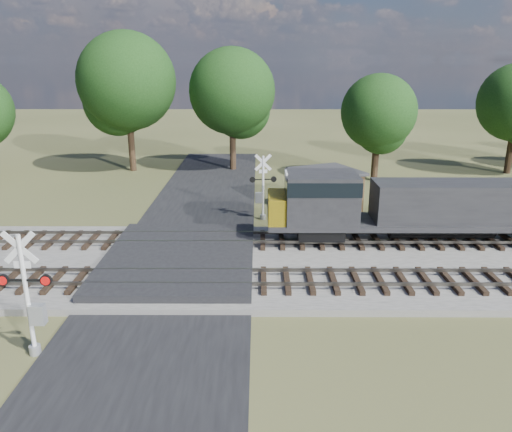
{
  "coord_description": "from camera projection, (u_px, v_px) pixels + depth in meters",
  "views": [
    {
      "loc": [
        3.75,
        -21.6,
        9.43
      ],
      "look_at": [
        3.65,
        2.0,
        2.03
      ],
      "focal_mm": 35.0,
      "sensor_mm": 36.0,
      "label": 1
    }
  ],
  "objects": [
    {
      "name": "track_near",
      "position": [
        243.0,
        280.0,
        21.41
      ],
      "size": [
        140.0,
        2.6,
        0.33
      ],
      "color": "black",
      "rests_on": "ballast_bed"
    },
    {
      "name": "equipment_shed",
      "position": [
        326.0,
        190.0,
        32.59
      ],
      "size": [
        5.14,
        5.14,
        2.64
      ],
      "rotation": [
        0.0,
        0.0,
        0.43
      ],
      "color": "#3F2C1B",
      "rests_on": "ground"
    },
    {
      "name": "ground",
      "position": [
        178.0,
        270.0,
        23.45
      ],
      "size": [
        160.0,
        160.0,
        0.0
      ],
      "primitive_type": "plane",
      "color": "#404524",
      "rests_on": "ground"
    },
    {
      "name": "crossing_signal_near",
      "position": [
        31.0,
        305.0,
        16.19
      ],
      "size": [
        1.76,
        0.38,
        4.38
      ],
      "rotation": [
        0.0,
        0.0,
        -0.01
      ],
      "color": "silver",
      "rests_on": "ground"
    },
    {
      "name": "crossing_panel",
      "position": [
        180.0,
        259.0,
        23.83
      ],
      "size": [
        7.0,
        9.0,
        0.62
      ],
      "primitive_type": "cube",
      "color": "#262628",
      "rests_on": "ground"
    },
    {
      "name": "road",
      "position": [
        178.0,
        269.0,
        23.44
      ],
      "size": [
        7.0,
        60.0,
        0.08
      ],
      "primitive_type": "cube",
      "color": "black",
      "rests_on": "ground"
    },
    {
      "name": "crossing_signal_far",
      "position": [
        262.0,
        193.0,
        30.39
      ],
      "size": [
        1.65,
        0.37,
        4.09
      ],
      "rotation": [
        0.0,
        0.0,
        3.23
      ],
      "color": "silver",
      "rests_on": "ground"
    },
    {
      "name": "treeline",
      "position": [
        236.0,
        97.0,
        41.45
      ],
      "size": [
        82.82,
        11.5,
        11.87
      ],
      "color": "black",
      "rests_on": "ground"
    },
    {
      "name": "track_far",
      "position": [
        246.0,
        240.0,
        26.18
      ],
      "size": [
        140.0,
        2.6,
        0.33
      ],
      "color": "black",
      "rests_on": "ballast_bed"
    },
    {
      "name": "ballast_bed",
      "position": [
        388.0,
        263.0,
        23.84
      ],
      "size": [
        140.0,
        10.0,
        0.3
      ],
      "primitive_type": "cube",
      "color": "gray",
      "rests_on": "ground"
    }
  ]
}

